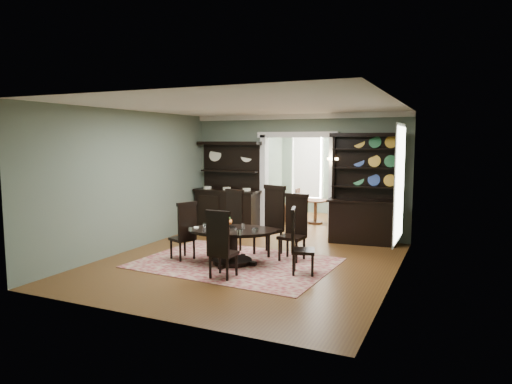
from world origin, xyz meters
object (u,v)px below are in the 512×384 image
at_px(sideboard, 228,200).
at_px(welsh_dresser, 364,204).
at_px(dining_table, 232,240).
at_px(parlor_table, 315,208).

height_order(sideboard, welsh_dresser, welsh_dresser).
height_order(dining_table, parlor_table, parlor_table).
height_order(sideboard, parlor_table, sideboard).
bearing_deg(dining_table, sideboard, 103.51).
bearing_deg(parlor_table, welsh_dresser, -47.95).
bearing_deg(dining_table, parlor_table, 72.16).
xyz_separation_m(welsh_dresser, parlor_table, (-1.74, 1.93, -0.47)).
distance_m(welsh_dresser, parlor_table, 2.64).
relative_size(welsh_dresser, parlor_table, 3.46).
bearing_deg(sideboard, dining_table, -58.87).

